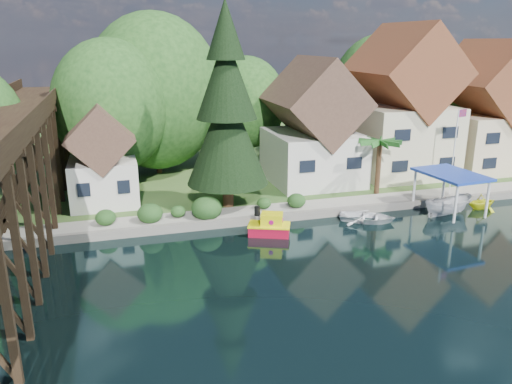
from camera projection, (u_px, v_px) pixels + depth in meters
ground at (304, 269)px, 28.97m from camera, size 140.00×140.00×0.00m
bank at (201, 149)px, 60.15m from camera, size 140.00×52.00×0.50m
seawall at (315, 214)px, 37.30m from camera, size 60.00×0.40×0.62m
promenade at (332, 204)px, 38.97m from camera, size 50.00×2.60×0.06m
trestle_bridge at (6, 178)px, 27.90m from camera, size 4.12×44.18×9.30m
house_left at (313, 131)px, 44.05m from camera, size 7.64×8.64×11.02m
house_center at (401, 111)px, 46.54m from camera, size 8.65×9.18×13.89m
house_right at (485, 115)px, 48.67m from camera, size 8.15×8.64×12.45m
shed at (102, 162)px, 38.25m from camera, size 5.09×5.40×7.85m
bg_trees at (233, 102)px, 46.65m from camera, size 49.90×13.30×10.57m
shrubs at (198, 208)px, 35.90m from camera, size 15.76×2.47×1.70m
conifer at (227, 111)px, 36.45m from camera, size 6.15×6.15×15.13m
palm_tree at (380, 144)px, 40.43m from camera, size 4.37×4.37×4.84m
flagpole at (456, 142)px, 40.39m from camera, size 1.07×0.40×7.09m
tugboat at (270, 226)px, 34.00m from camera, size 3.20×2.51×2.05m
boat_white_a at (367, 216)px, 36.59m from camera, size 4.91×4.48×0.83m
boat_canopy at (449, 197)px, 37.65m from camera, size 4.28×5.44×3.31m
boat_yellow at (482, 201)px, 39.25m from camera, size 2.75×2.43×1.36m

